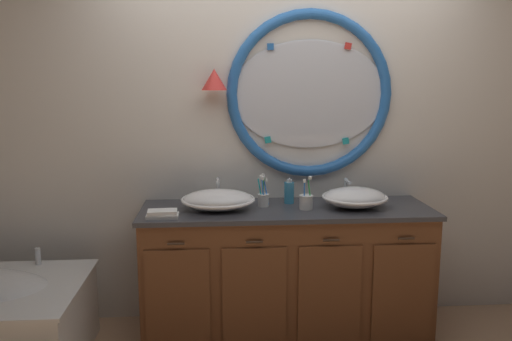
% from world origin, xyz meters
% --- Properties ---
extents(back_wall_assembly, '(6.40, 0.26, 2.60)m').
position_xyz_m(back_wall_assembly, '(0.01, 0.58, 1.33)').
color(back_wall_assembly, silver).
rests_on(back_wall_assembly, ground_plane).
extents(vanity_counter, '(1.89, 0.63, 0.86)m').
position_xyz_m(vanity_counter, '(-0.02, 0.25, 0.43)').
color(vanity_counter, brown).
rests_on(vanity_counter, ground_plane).
extents(sink_basin_left, '(0.48, 0.48, 0.13)m').
position_xyz_m(sink_basin_left, '(-0.47, 0.23, 0.93)').
color(sink_basin_left, white).
rests_on(sink_basin_left, vanity_counter).
extents(sink_basin_right, '(0.43, 0.43, 0.13)m').
position_xyz_m(sink_basin_right, '(0.43, 0.23, 0.93)').
color(sink_basin_right, white).
rests_on(sink_basin_right, vanity_counter).
extents(faucet_set_left, '(0.22, 0.14, 0.17)m').
position_xyz_m(faucet_set_left, '(-0.47, 0.47, 0.93)').
color(faucet_set_left, silver).
rests_on(faucet_set_left, vanity_counter).
extents(faucet_set_right, '(0.24, 0.14, 0.15)m').
position_xyz_m(faucet_set_right, '(0.43, 0.47, 0.92)').
color(faucet_set_right, silver).
rests_on(faucet_set_right, vanity_counter).
extents(toothbrush_holder_left, '(0.08, 0.08, 0.22)m').
position_xyz_m(toothbrush_holder_left, '(-0.17, 0.30, 0.92)').
color(toothbrush_holder_left, white).
rests_on(toothbrush_holder_left, vanity_counter).
extents(toothbrush_holder_right, '(0.09, 0.09, 0.22)m').
position_xyz_m(toothbrush_holder_right, '(0.10, 0.20, 0.92)').
color(toothbrush_holder_right, white).
rests_on(toothbrush_holder_right, vanity_counter).
extents(soap_dispenser, '(0.07, 0.07, 0.17)m').
position_xyz_m(soap_dispenser, '(0.01, 0.38, 0.94)').
color(soap_dispenser, '#388EBC').
rests_on(soap_dispenser, vanity_counter).
extents(folded_hand_towel, '(0.19, 0.11, 0.05)m').
position_xyz_m(folded_hand_towel, '(-0.80, 0.06, 0.89)').
color(folded_hand_towel, white).
rests_on(folded_hand_towel, vanity_counter).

